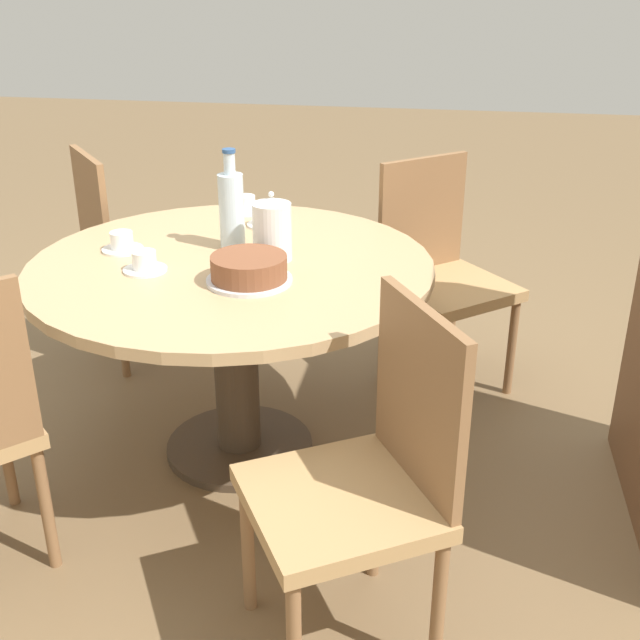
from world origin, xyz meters
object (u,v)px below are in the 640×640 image
Objects in this scene: coffee_pot at (272,229)px; cup_b at (122,243)px; chair_c at (129,251)px; cake_main at (249,270)px; chair_b at (440,271)px; cup_d at (145,263)px; cup_a at (266,219)px; cup_c at (246,205)px; water_bottle at (231,209)px; chair_a at (365,478)px.

cup_b is at bearing -89.66° from coffee_pot.
cake_main is (0.82, 0.73, 0.27)m from chair_c.
chair_b is at bearing 138.57° from coffee_pot.
cup_b and cup_d have the same top height.
cup_a is (0.28, 0.66, 0.26)m from chair_c.
chair_b reaches higher than cup_d.
chair_b is at bearing 145.45° from cake_main.
cup_a is 1.00× the size of cup_b.
cup_c is (-0.49, 0.29, 0.00)m from cup_b.
cup_c is at bearing -156.18° from coffee_pot.
water_bottle is at bearing 8.62° from cup_c.
cup_d is at bearing -12.94° from cup_c.
cup_a is at bearing -163.18° from coffee_pot.
cake_main is 0.54m from cup_a.
chair_c is 6.62× the size of cup_b.
chair_b is at bearing 98.52° from cup_c.
chair_c is 0.61m from cup_c.
water_bottle is 0.42m from cup_c.
chair_b is at bearing 112.63° from cup_a.
coffee_pot is at bearing 61.51° from water_bottle.
chair_a is 1.40m from chair_b.
water_bottle reaches higher than cup_d.
chair_a and chair_b have the same top height.
water_bottle is (0.51, -0.68, 0.37)m from chair_b.
coffee_pot is 1.65× the size of cup_b.
water_bottle is at bearing -118.49° from coffee_pot.
water_bottle reaches higher than coffee_pot.
chair_a is 6.62× the size of cup_c.
coffee_pot reaches higher than chair_c.
coffee_pot reaches higher than cup_a.
chair_b is 4.02× the size of coffee_pot.
cake_main is 1.91× the size of cup_c.
cake_main is (0.20, -0.03, -0.06)m from coffee_pot.
chair_c is 0.89m from water_bottle.
chair_a is at bearing 179.66° from chair_c.
chair_c is at bearing -131.54° from water_bottle.
water_bottle reaches higher than chair_a.
water_bottle is 2.45× the size of cup_c.
chair_a is at bearing 50.37° from cup_d.
chair_a reaches higher than cup_d.
cup_b is (-0.80, -0.90, 0.26)m from chair_a.
chair_c reaches higher than cup_d.
chair_c is at bearing -153.53° from cup_d.
chair_b is 1.28m from chair_c.
water_bottle is 0.33m from cake_main.
coffee_pot is at bearing 114.87° from cup_d.
cup_b is at bearing -139.59° from cup_d.
cup_c is (-0.69, -0.19, -0.01)m from cake_main.
coffee_pot is 0.36m from cup_a.
cake_main is at bearing -165.16° from chair_b.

